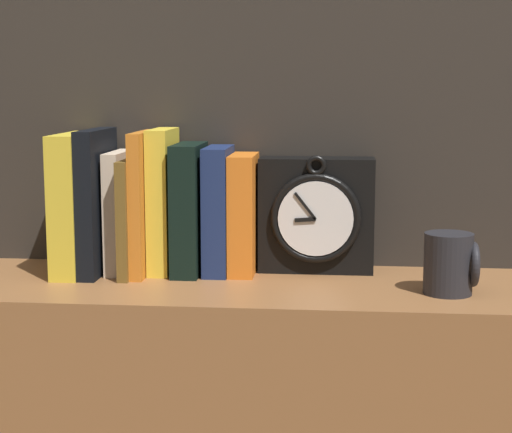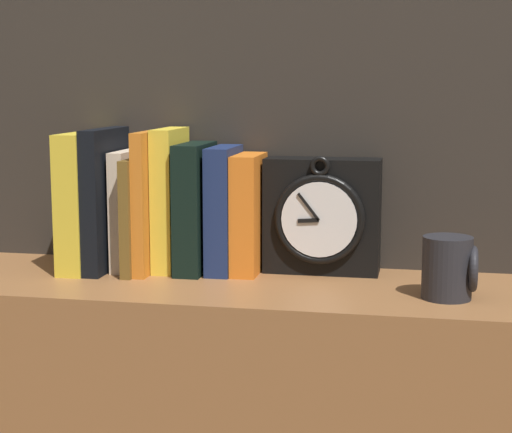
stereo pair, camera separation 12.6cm
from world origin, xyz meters
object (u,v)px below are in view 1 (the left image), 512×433
object	(u,v)px
clock	(316,215)
book_slot7_navy	(218,210)
book_slot4_orange	(144,203)
book_slot6_black	(189,209)
book_slot0_yellow	(75,203)
book_slot5_yellow	(163,201)
mug	(451,264)
book_slot8_orange	(243,214)
book_slot3_brown	(133,216)
book_slot1_black	(97,201)
book_slot2_cream	(120,211)

from	to	relation	value
clock	book_slot7_navy	bearing A→B (deg)	-172.44
book_slot4_orange	book_slot7_navy	size ratio (longest dim) A/B	1.12
book_slot6_black	book_slot0_yellow	bearing A→B (deg)	-175.23
book_slot5_yellow	mug	bearing A→B (deg)	-14.18
book_slot0_yellow	book_slot8_orange	bearing A→B (deg)	4.94
clock	book_slot3_brown	size ratio (longest dim) A/B	1.04
book_slot4_orange	book_slot8_orange	distance (m)	0.16
book_slot1_black	book_slot3_brown	world-z (taller)	book_slot1_black
mug	book_slot6_black	bearing A→B (deg)	165.22
book_slot1_black	book_slot8_orange	bearing A→B (deg)	5.24
book_slot0_yellow	book_slot2_cream	size ratio (longest dim) A/B	1.15
book_slot6_black	mug	distance (m)	0.41
book_slot3_brown	book_slot5_yellow	world-z (taller)	book_slot5_yellow
book_slot0_yellow	book_slot7_navy	xyz separation A→B (m)	(0.22, 0.02, -0.01)
book_slot3_brown	book_slot2_cream	bearing A→B (deg)	148.85
book_slot2_cream	book_slot6_black	xyz separation A→B (m)	(0.11, -0.00, 0.01)
book_slot0_yellow	book_slot7_navy	world-z (taller)	book_slot0_yellow
book_slot0_yellow	book_slot3_brown	bearing A→B (deg)	1.91
book_slot5_yellow	book_slot7_navy	world-z (taller)	book_slot5_yellow
book_slot5_yellow	book_slot7_navy	distance (m)	0.09
book_slot1_black	book_slot5_yellow	size ratio (longest dim) A/B	1.00
book_slot2_cream	book_slot8_orange	size ratio (longest dim) A/B	1.02
book_slot5_yellow	book_slot6_black	xyz separation A→B (m)	(0.04, -0.01, -0.01)
book_slot2_cream	book_slot4_orange	size ratio (longest dim) A/B	0.86
book_slot7_navy	clock	bearing A→B (deg)	7.56
book_slot0_yellow	mug	distance (m)	0.58
book_slot8_orange	book_slot4_orange	bearing A→B (deg)	-174.23
book_slot7_navy	book_slot0_yellow	bearing A→B (deg)	-174.77
clock	book_slot7_navy	xyz separation A→B (m)	(-0.15, -0.02, 0.01)
book_slot1_black	book_slot3_brown	size ratio (longest dim) A/B	1.25
book_slot3_brown	book_slot4_orange	distance (m)	0.03
book_slot2_cream	book_slot4_orange	xyz separation A→B (m)	(0.04, -0.01, 0.02)
clock	book_slot6_black	size ratio (longest dim) A/B	0.92
book_slot0_yellow	book_slot8_orange	size ratio (longest dim) A/B	1.17
book_slot4_orange	book_slot8_orange	world-z (taller)	book_slot4_orange
book_slot2_cream	book_slot5_yellow	xyz separation A→B (m)	(0.07, 0.00, 0.02)
book_slot0_yellow	book_slot4_orange	bearing A→B (deg)	3.75
clock	book_slot2_cream	bearing A→B (deg)	-175.79
book_slot3_brown	book_slot7_navy	xyz separation A→B (m)	(0.13, 0.02, 0.01)
book_slot2_cream	book_slot4_orange	distance (m)	0.05
book_slot0_yellow	book_slot1_black	size ratio (longest dim) A/B	0.97
book_slot6_black	book_slot3_brown	bearing A→B (deg)	-172.30
book_slot0_yellow	mug	world-z (taller)	book_slot0_yellow
book_slot1_black	book_slot7_navy	world-z (taller)	book_slot1_black
book_slot6_black	mug	size ratio (longest dim) A/B	2.33
book_slot5_yellow	mug	world-z (taller)	book_slot5_yellow
clock	book_slot4_orange	world-z (taller)	book_slot4_orange
book_slot2_cream	book_slot7_navy	xyz separation A→B (m)	(0.16, 0.00, 0.00)
book_slot3_brown	mug	distance (m)	0.49
book_slot1_black	book_slot7_navy	distance (m)	0.19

